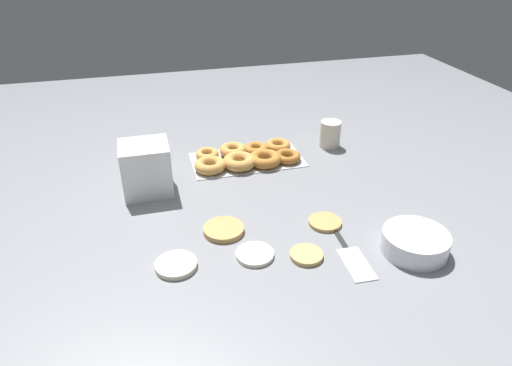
# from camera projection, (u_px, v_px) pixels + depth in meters

# --- Properties ---
(ground_plane) EXTENTS (3.00, 3.00, 0.00)m
(ground_plane) POSITION_uv_depth(u_px,v_px,m) (256.00, 214.00, 1.31)
(ground_plane) COLOR gray
(pancake_0) EXTENTS (0.11, 0.11, 0.02)m
(pancake_0) POSITION_uv_depth(u_px,v_px,m) (224.00, 230.00, 1.23)
(pancake_0) COLOR tan
(pancake_0) RESTS_ON ground_plane
(pancake_1) EXTENTS (0.08, 0.08, 0.01)m
(pancake_1) POSITION_uv_depth(u_px,v_px,m) (306.00, 255.00, 1.14)
(pancake_1) COLOR tan
(pancake_1) RESTS_ON ground_plane
(pancake_2) EXTENTS (0.10, 0.10, 0.01)m
(pancake_2) POSITION_uv_depth(u_px,v_px,m) (255.00, 254.00, 1.14)
(pancake_2) COLOR silver
(pancake_2) RESTS_ON ground_plane
(pancake_3) EXTENTS (0.09, 0.09, 0.01)m
(pancake_3) POSITION_uv_depth(u_px,v_px,m) (325.00, 222.00, 1.27)
(pancake_3) COLOR tan
(pancake_3) RESTS_ON ground_plane
(pancake_4) EXTENTS (0.10, 0.10, 0.01)m
(pancake_4) POSITION_uv_depth(u_px,v_px,m) (176.00, 265.00, 1.11)
(pancake_4) COLOR beige
(pancake_4) RESTS_ON ground_plane
(donut_tray) EXTENTS (0.39, 0.21, 0.04)m
(donut_tray) POSITION_uv_depth(u_px,v_px,m) (247.00, 157.00, 1.59)
(donut_tray) COLOR silver
(donut_tray) RESTS_ON ground_plane
(batter_bowl) EXTENTS (0.17, 0.17, 0.06)m
(batter_bowl) POSITION_uv_depth(u_px,v_px,m) (415.00, 242.00, 1.15)
(batter_bowl) COLOR white
(batter_bowl) RESTS_ON ground_plane
(container_stack) EXTENTS (0.15, 0.14, 0.16)m
(container_stack) POSITION_uv_depth(u_px,v_px,m) (146.00, 168.00, 1.39)
(container_stack) COLOR white
(container_stack) RESTS_ON ground_plane
(paper_cup) EXTENTS (0.08, 0.08, 0.10)m
(paper_cup) POSITION_uv_depth(u_px,v_px,m) (330.00, 134.00, 1.68)
(paper_cup) COLOR beige
(paper_cup) RESTS_ON ground_plane
(spatula) EXTENTS (0.07, 0.29, 0.01)m
(spatula) POSITION_uv_depth(u_px,v_px,m) (351.00, 256.00, 1.15)
(spatula) COLOR black
(spatula) RESTS_ON ground_plane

